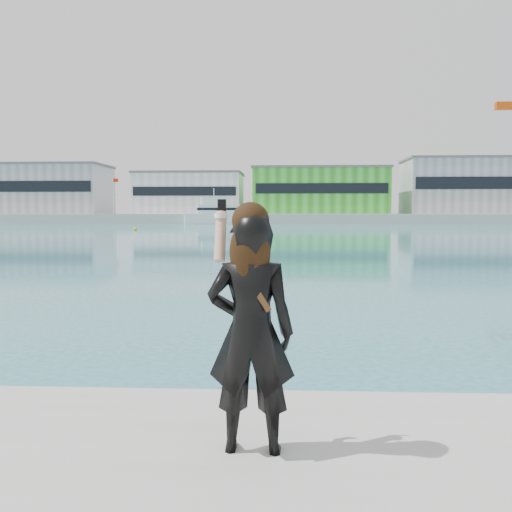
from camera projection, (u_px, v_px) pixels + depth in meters
The scene contains 10 objects.
far_quay at pixel (284, 218), 133.76m from camera, with size 320.00×40.00×2.00m, color #9E9E99.
warehouse_grey_left at pixel (51, 189), 133.99m from camera, with size 26.52×16.36×11.50m.
warehouse_white at pixel (190, 193), 132.41m from camera, with size 24.48×15.35×9.50m.
warehouse_green at pixel (319, 191), 130.86m from camera, with size 30.60×16.36×10.50m.
warehouse_grey_right at pixel (461, 186), 129.17m from camera, with size 25.50×15.35×12.50m.
flagpole_left at pixel (114, 193), 126.28m from camera, with size 1.28×0.16×8.00m.
flagpole_right at pixel (387, 193), 123.26m from camera, with size 1.28×0.16×8.00m.
motor_yacht at pixel (220, 214), 115.99m from camera, with size 16.02×7.57×7.21m.
buoy_far at pixel (135, 230), 75.54m from camera, with size 0.50×0.50×0.50m, color gold.
woman at pixel (251, 325), 3.91m from camera, with size 0.61×0.41×1.75m.
Camera 1 is at (0.09, -4.22, 2.47)m, focal length 40.00 mm.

